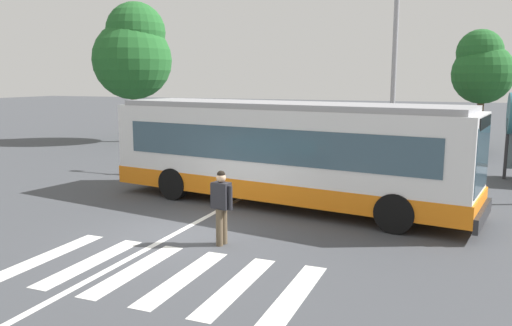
# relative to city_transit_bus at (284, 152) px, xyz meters

# --- Properties ---
(ground_plane) EXTENTS (160.00, 160.00, 0.00)m
(ground_plane) POSITION_rel_city_transit_bus_xyz_m (-1.15, -3.75, -1.59)
(ground_plane) COLOR #424449
(city_transit_bus) EXTENTS (11.34, 4.22, 3.06)m
(city_transit_bus) POSITION_rel_city_transit_bus_xyz_m (0.00, 0.00, 0.00)
(city_transit_bus) COLOR black
(city_transit_bus) RESTS_ON ground_plane
(pedestrian_crossing_street) EXTENTS (0.58, 0.34, 1.72)m
(pedestrian_crossing_street) POSITION_rel_city_transit_bus_xyz_m (-0.09, -4.10, -0.62)
(pedestrian_crossing_street) COLOR brown
(pedestrian_crossing_street) RESTS_ON ground_plane
(parked_car_charcoal) EXTENTS (2.08, 4.60, 1.35)m
(parked_car_charcoal) POSITION_rel_city_transit_bus_xyz_m (-5.86, 12.70, -0.82)
(parked_car_charcoal) COLOR black
(parked_car_charcoal) RESTS_ON ground_plane
(parked_car_teal) EXTENTS (1.90, 4.51, 1.35)m
(parked_car_teal) POSITION_rel_city_transit_bus_xyz_m (-3.29, 12.80, -0.82)
(parked_car_teal) COLOR black
(parked_car_teal) RESTS_ON ground_plane
(parked_car_blue) EXTENTS (2.12, 4.61, 1.35)m
(parked_car_blue) POSITION_rel_city_transit_bus_xyz_m (-0.66, 12.68, -0.82)
(parked_car_blue) COLOR black
(parked_car_blue) RESTS_ON ground_plane
(parked_car_red) EXTENTS (1.89, 4.51, 1.35)m
(parked_car_red) POSITION_rel_city_transit_bus_xyz_m (2.10, 12.97, -0.82)
(parked_car_red) COLOR black
(parked_car_red) RESTS_ON ground_plane
(parked_car_black) EXTENTS (2.19, 4.64, 1.35)m
(parked_car_black) POSITION_rel_city_transit_bus_xyz_m (4.91, 13.05, -0.82)
(parked_car_black) COLOR black
(parked_car_black) RESTS_ON ground_plane
(twin_arm_street_lamp) EXTENTS (4.49, 0.32, 9.81)m
(twin_arm_street_lamp) POSITION_rel_city_transit_bus_xyz_m (2.26, 6.73, 4.38)
(twin_arm_street_lamp) COLOR #939399
(twin_arm_street_lamp) RESTS_ON ground_plane
(background_tree_left) EXTENTS (4.64, 4.64, 8.21)m
(background_tree_left) POSITION_rel_city_transit_bus_xyz_m (-13.36, 11.57, 3.73)
(background_tree_left) COLOR brown
(background_tree_left) RESTS_ON ground_plane
(background_tree_right) EXTENTS (3.32, 3.32, 6.44)m
(background_tree_right) POSITION_rel_city_transit_bus_xyz_m (5.74, 16.87, 2.77)
(background_tree_right) COLOR brown
(background_tree_right) RESTS_ON ground_plane
(crosswalk_painted_stripes) EXTENTS (5.93, 2.96, 0.01)m
(crosswalk_painted_stripes) POSITION_rel_city_transit_bus_xyz_m (-0.46, -6.14, -1.58)
(crosswalk_painted_stripes) COLOR silver
(crosswalk_painted_stripes) RESTS_ON ground_plane
(lane_center_line) EXTENTS (0.16, 24.00, 0.01)m
(lane_center_line) POSITION_rel_city_transit_bus_xyz_m (-1.51, -1.75, -1.58)
(lane_center_line) COLOR silver
(lane_center_line) RESTS_ON ground_plane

